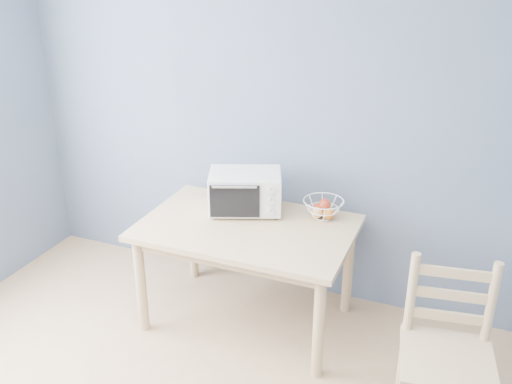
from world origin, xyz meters
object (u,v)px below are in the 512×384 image
at_px(dining_table, 247,239).
at_px(fruit_basket, 323,208).
at_px(dining_chair, 446,358).
at_px(toaster_oven, 242,191).

relative_size(dining_table, fruit_basket, 3.94).
distance_m(dining_table, dining_chair, 1.46).
relative_size(toaster_oven, fruit_basket, 1.61).
height_order(toaster_oven, dining_chair, toaster_oven).
bearing_deg(dining_chair, fruit_basket, 128.89).
height_order(fruit_basket, dining_chair, dining_chair).
distance_m(toaster_oven, dining_chair, 1.68).
relative_size(fruit_basket, dining_chair, 0.35).
bearing_deg(toaster_oven, fruit_basket, -9.96).
bearing_deg(dining_table, dining_chair, -21.78).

